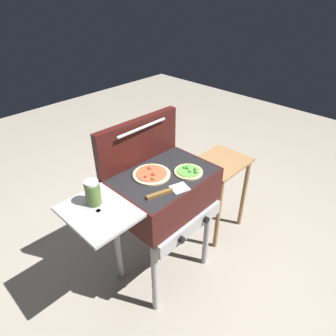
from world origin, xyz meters
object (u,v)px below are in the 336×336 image
pizza_pepperoni (152,174)px  sauce_jar (93,193)px  spatula (168,191)px  grill (162,193)px  pizza_veggie (189,171)px  prep_table (219,181)px

pizza_pepperoni → sauce_jar: sauce_jar is taller
sauce_jar → spatula: (0.34, -0.22, -0.06)m
grill → pizza_pepperoni: (-0.04, 0.04, 0.15)m
grill → sauce_jar: (-0.44, 0.07, 0.21)m
pizza_veggie → grill: bearing=142.6°
pizza_pepperoni → grill: bearing=-43.2°
pizza_veggie → prep_table: pizza_veggie is taller
sauce_jar → spatula: sauce_jar is taller
grill → pizza_pepperoni: pizza_pepperoni is taller
sauce_jar → pizza_pepperoni: bearing=-4.0°
grill → sauce_jar: size_ratio=6.66×
sauce_jar → grill: bearing=-8.9°
grill → spatula: spatula is taller
prep_table → grill: bearing=-179.6°
grill → sauce_jar: bearing=171.1°
spatula → prep_table: (0.77, 0.16, -0.40)m
spatula → pizza_pepperoni: bearing=73.9°
spatula → prep_table: 0.89m
pizza_pepperoni → pizza_veggie: bearing=-38.9°
prep_table → pizza_veggie: bearing=-168.4°
pizza_pepperoni → prep_table: pizza_pepperoni is taller
spatula → prep_table: bearing=11.5°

